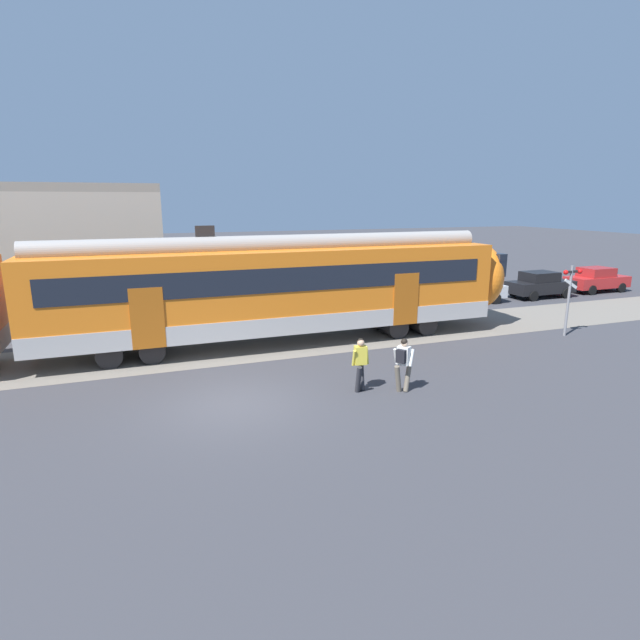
% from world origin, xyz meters
% --- Properties ---
extents(ground_plane, '(160.00, 160.00, 0.00)m').
position_xyz_m(ground_plane, '(0.00, 0.00, 0.00)').
color(ground_plane, '#38383D').
extents(pedestrian_yellow, '(0.59, 0.62, 1.67)m').
position_xyz_m(pedestrian_yellow, '(3.78, -0.25, 0.99)').
color(pedestrian_yellow, '#28282D').
rests_on(pedestrian_yellow, ground).
extents(pedestrian_white, '(0.71, 0.51, 1.67)m').
position_xyz_m(pedestrian_white, '(4.96, -0.75, 0.99)').
color(pedestrian_white, '#6B6051').
rests_on(pedestrian_white, ground).
extents(parked_car_silver, '(4.05, 1.85, 1.54)m').
position_xyz_m(parked_car_silver, '(15.12, 9.90, 0.78)').
color(parked_car_silver, '#B7BABF').
rests_on(parked_car_silver, ground).
extents(parked_car_black, '(4.03, 1.82, 1.54)m').
position_xyz_m(parked_car_black, '(20.10, 9.79, 0.78)').
color(parked_car_black, black).
rests_on(parked_car_black, ground).
extents(parked_car_red, '(4.02, 1.79, 1.54)m').
position_xyz_m(parked_car_red, '(24.89, 10.09, 0.78)').
color(parked_car_red, '#B22323').
rests_on(parked_car_red, ground).
extents(crossing_signal, '(0.96, 0.22, 3.00)m').
position_xyz_m(crossing_signal, '(14.65, 2.52, 2.01)').
color(crossing_signal, gray).
rests_on(crossing_signal, ground).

